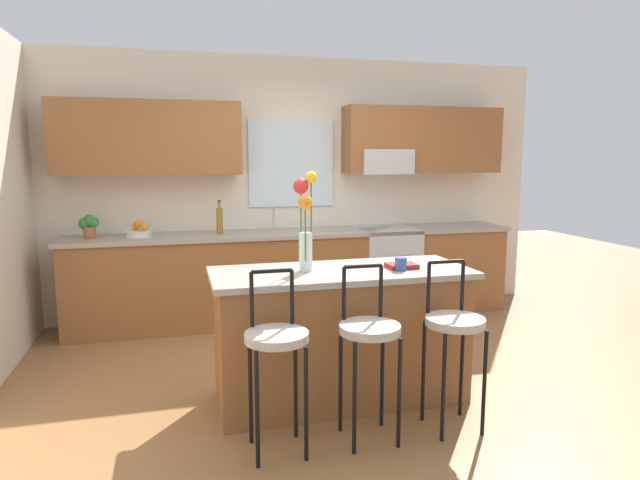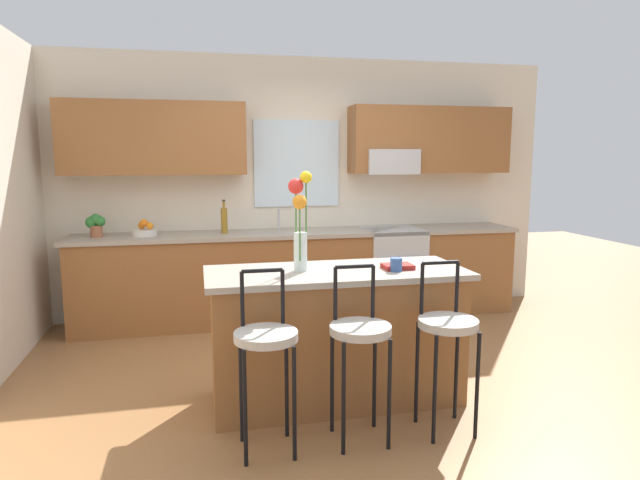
# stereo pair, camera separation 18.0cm
# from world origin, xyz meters

# --- Properties ---
(ground_plane) EXTENTS (14.00, 14.00, 0.00)m
(ground_plane) POSITION_xyz_m (0.00, 0.00, 0.00)
(ground_plane) COLOR olive
(back_wall_assembly) EXTENTS (5.60, 0.50, 2.70)m
(back_wall_assembly) POSITION_xyz_m (0.02, 1.98, 1.51)
(back_wall_assembly) COLOR beige
(back_wall_assembly) RESTS_ON ground
(counter_run) EXTENTS (4.56, 0.64, 0.92)m
(counter_run) POSITION_xyz_m (-0.00, 1.70, 0.47)
(counter_run) COLOR brown
(counter_run) RESTS_ON ground
(sink_faucet) EXTENTS (0.02, 0.13, 0.23)m
(sink_faucet) POSITION_xyz_m (-0.22, 1.84, 1.06)
(sink_faucet) COLOR #B7BABC
(sink_faucet) RESTS_ON counter_run
(oven_range) EXTENTS (0.60, 0.64, 0.92)m
(oven_range) POSITION_xyz_m (0.97, 1.68, 0.46)
(oven_range) COLOR #B7BABC
(oven_range) RESTS_ON ground
(kitchen_island) EXTENTS (1.75, 0.71, 0.92)m
(kitchen_island) POSITION_xyz_m (-0.14, -0.26, 0.46)
(kitchen_island) COLOR brown
(kitchen_island) RESTS_ON ground
(bar_stool_near) EXTENTS (0.36, 0.36, 1.04)m
(bar_stool_near) POSITION_xyz_m (-0.69, -0.83, 0.64)
(bar_stool_near) COLOR black
(bar_stool_near) RESTS_ON ground
(bar_stool_middle) EXTENTS (0.36, 0.36, 1.04)m
(bar_stool_middle) POSITION_xyz_m (-0.14, -0.83, 0.64)
(bar_stool_middle) COLOR black
(bar_stool_middle) RESTS_ON ground
(bar_stool_far) EXTENTS (0.36, 0.36, 1.04)m
(bar_stool_far) POSITION_xyz_m (0.41, -0.83, 0.64)
(bar_stool_far) COLOR black
(bar_stool_far) RESTS_ON ground
(flower_vase) EXTENTS (0.16, 0.17, 0.66)m
(flower_vase) POSITION_xyz_m (-0.38, -0.24, 1.27)
(flower_vase) COLOR silver
(flower_vase) RESTS_ON kitchen_island
(mug_ceramic) EXTENTS (0.08, 0.08, 0.09)m
(mug_ceramic) POSITION_xyz_m (0.24, -0.39, 0.97)
(mug_ceramic) COLOR #33518C
(mug_ceramic) RESTS_ON kitchen_island
(cookbook) EXTENTS (0.20, 0.15, 0.03)m
(cookbook) POSITION_xyz_m (0.28, -0.32, 0.94)
(cookbook) COLOR maroon
(cookbook) RESTS_ON kitchen_island
(fruit_bowl_oranges) EXTENTS (0.24, 0.24, 0.16)m
(fruit_bowl_oranges) POSITION_xyz_m (-1.55, 1.70, 0.97)
(fruit_bowl_oranges) COLOR silver
(fruit_bowl_oranges) RESTS_ON counter_run
(bottle_olive_oil) EXTENTS (0.06, 0.06, 0.33)m
(bottle_olive_oil) POSITION_xyz_m (-0.79, 1.70, 1.05)
(bottle_olive_oil) COLOR olive
(bottle_olive_oil) RESTS_ON counter_run
(potted_plant_small) EXTENTS (0.19, 0.13, 0.22)m
(potted_plant_small) POSITION_xyz_m (-1.99, 1.70, 1.05)
(potted_plant_small) COLOR #9E5B3D
(potted_plant_small) RESTS_ON counter_run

